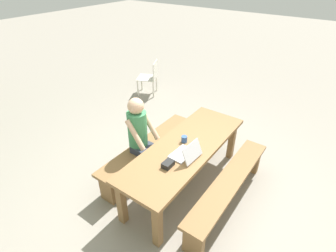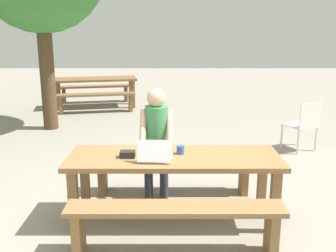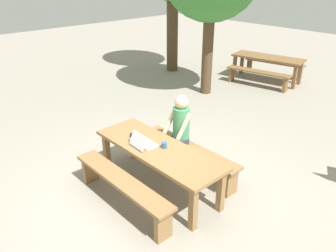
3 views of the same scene
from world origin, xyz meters
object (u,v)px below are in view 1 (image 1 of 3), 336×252
picnic_table_front (185,152)px  person_seated (140,134)px  coffee_mug (184,139)px  plastic_chair (150,77)px  small_pouch (168,164)px  laptop (186,153)px

picnic_table_front → person_seated: 0.68m
coffee_mug → plastic_chair: plastic_chair is taller
person_seated → plastic_chair: (2.32, 1.72, -0.32)m
plastic_chair → coffee_mug: bearing=21.4°
plastic_chair → picnic_table_front: bearing=21.3°
small_pouch → plastic_chair: (2.59, 2.39, -0.29)m
small_pouch → person_seated: bearing=68.2°
small_pouch → coffee_mug: size_ratio=1.69×
coffee_mug → plastic_chair: bearing=48.0°
picnic_table_front → small_pouch: 0.49m
laptop → small_pouch: bearing=-12.1°
small_pouch → picnic_table_front: bearing=5.8°
laptop → plastic_chair: (2.31, 2.47, -0.32)m
person_seated → picnic_table_front: bearing=-72.5°
person_seated → plastic_chair: size_ratio=1.59×
laptop → small_pouch: 0.29m
coffee_mug → plastic_chair: (2.06, 2.28, -0.31)m
coffee_mug → plastic_chair: size_ratio=0.11×
laptop → picnic_table_front: bearing=-143.1°
person_seated → plastic_chair: 2.90m
small_pouch → person_seated: 0.73m
picnic_table_front → small_pouch: size_ratio=14.30×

